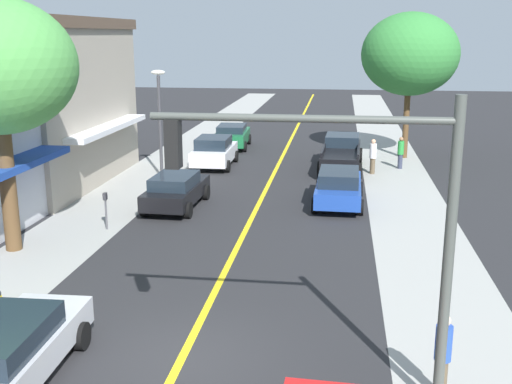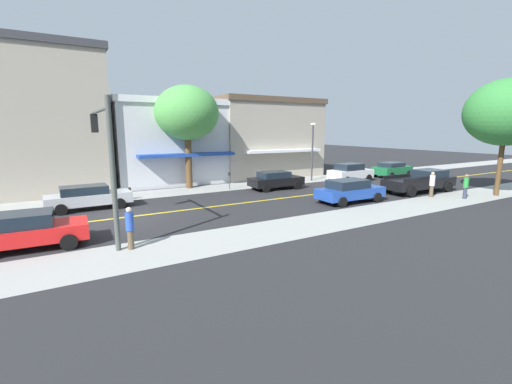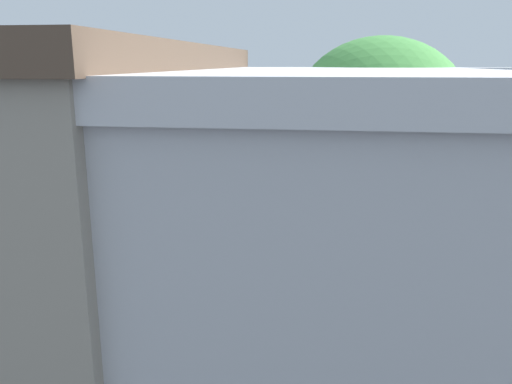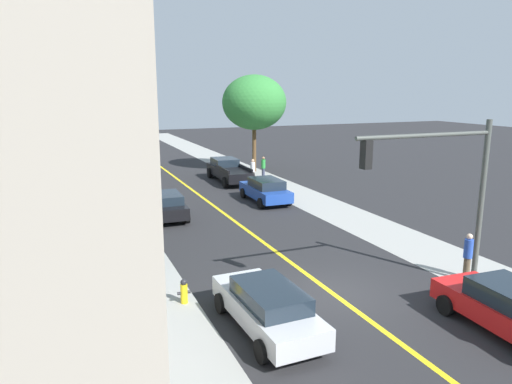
{
  "view_description": "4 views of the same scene",
  "coord_description": "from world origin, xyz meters",
  "px_view_note": "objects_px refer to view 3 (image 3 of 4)",
  "views": [
    {
      "loc": [
        3.3,
        -12.04,
        6.94
      ],
      "look_at": [
        0.28,
        10.19,
        1.26
      ],
      "focal_mm": 43.8,
      "sensor_mm": 36.0,
      "label": 1
    },
    {
      "loc": [
        19.28,
        -3.03,
        4.72
      ],
      "look_at": [
        2.21,
        7.01,
        1.1
      ],
      "focal_mm": 24.2,
      "sensor_mm": 36.0,
      "label": 2
    },
    {
      "loc": [
        -23.12,
        7.79,
        7.35
      ],
      "look_at": [
        -0.42,
        10.98,
        1.58
      ],
      "focal_mm": 36.28,
      "sensor_mm": 36.0,
      "label": 3
    },
    {
      "loc": [
        -8.37,
        -13.2,
        6.97
      ],
      "look_at": [
        2.01,
        11.84,
        1.07
      ],
      "focal_mm": 33.32,
      "sensor_mm": 36.0,
      "label": 4
    }
  ],
  "objects_px": {
    "street_tree_right_corner": "(57,88)",
    "pedestrian_blue_shirt": "(485,185)",
    "street_tree_left_near": "(379,111)",
    "fire_hydrant": "(511,264)",
    "black_sedan_left_curb": "(221,227)",
    "pedestrian_green_shirt": "(108,170)",
    "black_pickup_truck": "(92,182)",
    "pedestrian_white_shirt": "(121,175)",
    "street_lamp": "(63,173)",
    "white_sedan_left_curb": "(32,218)",
    "blue_sedan_right_curb": "(220,188)",
    "parking_meter": "(296,242)"
  },
  "relations": [
    {
      "from": "street_tree_right_corner",
      "to": "black_pickup_truck",
      "type": "relative_size",
      "value": 1.31
    },
    {
      "from": "street_tree_left_near",
      "to": "pedestrian_blue_shirt",
      "type": "relative_size",
      "value": 4.71
    },
    {
      "from": "pedestrian_green_shirt",
      "to": "pedestrian_white_shirt",
      "type": "bearing_deg",
      "value": -146.96
    },
    {
      "from": "parking_meter",
      "to": "black_pickup_truck",
      "type": "bearing_deg",
      "value": 54.7
    },
    {
      "from": "street_tree_right_corner",
      "to": "parking_meter",
      "type": "height_order",
      "value": "street_tree_right_corner"
    },
    {
      "from": "fire_hydrant",
      "to": "street_lamp",
      "type": "distance_m",
      "value": 16.56
    },
    {
      "from": "street_lamp",
      "to": "pedestrian_blue_shirt",
      "type": "relative_size",
      "value": 3.07
    },
    {
      "from": "black_pickup_truck",
      "to": "fire_hydrant",
      "type": "bearing_deg",
      "value": 158.72
    },
    {
      "from": "street_lamp",
      "to": "blue_sedan_right_curb",
      "type": "relative_size",
      "value": 1.14
    },
    {
      "from": "blue_sedan_right_curb",
      "to": "pedestrian_white_shirt",
      "type": "xyz_separation_m",
      "value": [
        1.68,
        6.24,
        0.17
      ]
    },
    {
      "from": "parking_meter",
      "to": "pedestrian_blue_shirt",
      "type": "xyz_separation_m",
      "value": [
        10.48,
        -9.51,
        0.01
      ]
    },
    {
      "from": "black_sedan_left_curb",
      "to": "pedestrian_green_shirt",
      "type": "xyz_separation_m",
      "value": [
        9.79,
        9.11,
        0.15
      ]
    },
    {
      "from": "fire_hydrant",
      "to": "pedestrian_white_shirt",
      "type": "height_order",
      "value": "pedestrian_white_shirt"
    },
    {
      "from": "street_tree_right_corner",
      "to": "fire_hydrant",
      "type": "xyz_separation_m",
      "value": [
        -11.98,
        -23.07,
        -5.43
      ]
    },
    {
      "from": "black_pickup_truck",
      "to": "street_tree_left_near",
      "type": "bearing_deg",
      "value": 145.41
    },
    {
      "from": "street_tree_left_near",
      "to": "pedestrian_green_shirt",
      "type": "distance_m",
      "value": 20.89
    },
    {
      "from": "street_tree_right_corner",
      "to": "pedestrian_blue_shirt",
      "type": "relative_size",
      "value": 4.74
    },
    {
      "from": "black_sedan_left_curb",
      "to": "black_pickup_truck",
      "type": "distance_m",
      "value": 11.01
    },
    {
      "from": "street_tree_right_corner",
      "to": "pedestrian_green_shirt",
      "type": "xyz_separation_m",
      "value": [
        -0.51,
        -3.16,
        -4.95
      ]
    },
    {
      "from": "fire_hydrant",
      "to": "parking_meter",
      "type": "relative_size",
      "value": 0.61
    },
    {
      "from": "street_tree_left_near",
      "to": "fire_hydrant",
      "type": "xyz_separation_m",
      "value": [
        2.34,
        -5.07,
        -5.53
      ]
    },
    {
      "from": "street_tree_left_near",
      "to": "pedestrian_blue_shirt",
      "type": "xyz_separation_m",
      "value": [
        12.73,
        -6.99,
        -5.03
      ]
    },
    {
      "from": "street_tree_right_corner",
      "to": "street_lamp",
      "type": "height_order",
      "value": "street_tree_right_corner"
    },
    {
      "from": "white_sedan_left_curb",
      "to": "pedestrian_white_shirt",
      "type": "height_order",
      "value": "pedestrian_white_shirt"
    },
    {
      "from": "parking_meter",
      "to": "pedestrian_green_shirt",
      "type": "bearing_deg",
      "value": 46.83
    },
    {
      "from": "street_tree_left_near",
      "to": "fire_hydrant",
      "type": "height_order",
      "value": "street_tree_left_near"
    },
    {
      "from": "street_tree_right_corner",
      "to": "white_sedan_left_curb",
      "type": "bearing_deg",
      "value": -158.85
    },
    {
      "from": "street_tree_left_near",
      "to": "fire_hydrant",
      "type": "bearing_deg",
      "value": -65.24
    },
    {
      "from": "parking_meter",
      "to": "blue_sedan_right_curb",
      "type": "xyz_separation_m",
      "value": [
        8.37,
        4.61,
        -0.12
      ]
    },
    {
      "from": "street_tree_right_corner",
      "to": "fire_hydrant",
      "type": "distance_m",
      "value": 26.56
    },
    {
      "from": "blue_sedan_right_curb",
      "to": "pedestrian_blue_shirt",
      "type": "height_order",
      "value": "pedestrian_blue_shirt"
    },
    {
      "from": "black_pickup_truck",
      "to": "pedestrian_blue_shirt",
      "type": "relative_size",
      "value": 3.62
    },
    {
      "from": "street_tree_left_near",
      "to": "parking_meter",
      "type": "relative_size",
      "value": 5.87
    },
    {
      "from": "street_tree_right_corner",
      "to": "street_lamp",
      "type": "bearing_deg",
      "value": -151.52
    },
    {
      "from": "pedestrian_blue_shirt",
      "to": "parking_meter",
      "type": "bearing_deg",
      "value": -4.0
    },
    {
      "from": "black_pickup_truck",
      "to": "black_sedan_left_curb",
      "type": "bearing_deg",
      "value": 144.49
    },
    {
      "from": "street_tree_left_near",
      "to": "street_lamp",
      "type": "bearing_deg",
      "value": 80.77
    },
    {
      "from": "street_tree_right_corner",
      "to": "pedestrian_white_shirt",
      "type": "bearing_deg",
      "value": -113.58
    },
    {
      "from": "blue_sedan_right_curb",
      "to": "pedestrian_green_shirt",
      "type": "relative_size",
      "value": 2.73
    },
    {
      "from": "street_lamp",
      "to": "black_pickup_truck",
      "type": "xyz_separation_m",
      "value": [
        8.89,
        3.25,
        -2.49
      ]
    },
    {
      "from": "pedestrian_green_shirt",
      "to": "pedestrian_blue_shirt",
      "type": "relative_size",
      "value": 0.99
    },
    {
      "from": "street_lamp",
      "to": "white_sedan_left_curb",
      "type": "height_order",
      "value": "street_lamp"
    },
    {
      "from": "fire_hydrant",
      "to": "pedestrian_green_shirt",
      "type": "distance_m",
      "value": 22.99
    },
    {
      "from": "street_tree_right_corner",
      "to": "pedestrian_blue_shirt",
      "type": "bearing_deg",
      "value": -93.65
    },
    {
      "from": "fire_hydrant",
      "to": "pedestrian_green_shirt",
      "type": "bearing_deg",
      "value": 60.06
    },
    {
      "from": "street_lamp",
      "to": "parking_meter",
      "type": "bearing_deg",
      "value": -87.17
    },
    {
      "from": "street_tree_right_corner",
      "to": "pedestrian_blue_shirt",
      "type": "xyz_separation_m",
      "value": [
        -1.59,
        -24.99,
        -4.93
      ]
    },
    {
      "from": "pedestrian_white_shirt",
      "to": "white_sedan_left_curb",
      "type": "bearing_deg",
      "value": 137.29
    },
    {
      "from": "parking_meter",
      "to": "white_sedan_left_curb",
      "type": "height_order",
      "value": "white_sedan_left_curb"
    },
    {
      "from": "street_lamp",
      "to": "pedestrian_green_shirt",
      "type": "relative_size",
      "value": 3.11
    }
  ]
}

